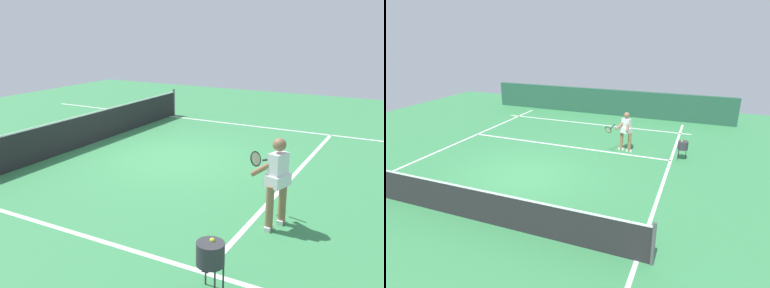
{
  "view_description": "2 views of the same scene",
  "coord_description": "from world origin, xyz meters",
  "views": [
    {
      "loc": [
        -8.83,
        -5.45,
        3.27
      ],
      "look_at": [
        -1.31,
        -1.33,
        0.86
      ],
      "focal_mm": 39.43,
      "sensor_mm": 36.0,
      "label": 1
    },
    {
      "loc": [
        -5.19,
        8.2,
        4.47
      ],
      "look_at": [
        -1.38,
        -1.36,
        0.85
      ],
      "focal_mm": 30.26,
      "sensor_mm": 36.0,
      "label": 2
    }
  ],
  "objects": [
    {
      "name": "ground_plane",
      "position": [
        0.0,
        0.0,
        0.0
      ],
      "size": [
        23.96,
        23.96,
        0.0
      ],
      "primitive_type": "plane",
      "color": "#38844C"
    },
    {
      "name": "service_line_marking",
      "position": [
        0.0,
        -3.16,
        0.0
      ],
      "size": [
        8.57,
        0.1,
        0.01
      ],
      "primitive_type": "cube",
      "color": "white",
      "rests_on": "ground"
    },
    {
      "name": "sideline_left_marking",
      "position": [
        -4.29,
        0.0,
        0.0
      ],
      "size": [
        0.1,
        16.43,
        0.01
      ],
      "primitive_type": "cube",
      "color": "white",
      "rests_on": "ground"
    },
    {
      "name": "sideline_right_marking",
      "position": [
        4.29,
        0.0,
        0.0
      ],
      "size": [
        0.1,
        16.43,
        0.01
      ],
      "primitive_type": "cube",
      "color": "white",
      "rests_on": "ground"
    },
    {
      "name": "court_net",
      "position": [
        0.0,
        2.68,
        0.46
      ],
      "size": [
        9.25,
        0.08,
        0.98
      ],
      "color": "#4C4C51",
      "rests_on": "ground"
    },
    {
      "name": "tennis_player",
      "position": [
        -2.47,
        -3.55,
        0.85
      ],
      "size": [
        0.97,
        0.88,
        1.55
      ],
      "color": "#8C6647",
      "rests_on": "ground"
    },
    {
      "name": "ball_hopper",
      "position": [
        -4.64,
        -3.42,
        0.55
      ],
      "size": [
        0.36,
        0.36,
        0.74
      ],
      "color": "#333338",
      "rests_on": "ground"
    }
  ]
}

